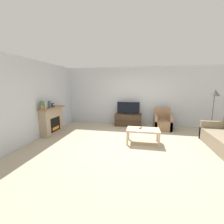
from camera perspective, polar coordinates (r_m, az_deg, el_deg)
The scene contains 14 objects.
ground_plane at distance 5.13m, azimuth 7.65°, elevation -11.22°, with size 24.00×24.00×0.00m, color tan.
wall_back at distance 7.17m, azimuth 9.06°, elevation 5.91°, with size 12.00×0.06×2.70m.
wall_left at distance 5.97m, azimuth -25.62°, elevation 4.24°, with size 0.06×12.00×2.70m.
fireplace at distance 6.26m, azimuth -21.94°, elevation -2.90°, with size 0.42×1.24×1.03m.
mantel_vase_left at distance 5.84m, azimuth -24.18°, elevation 2.45°, with size 0.10×0.10×0.29m.
mantel_vase_centre_left at distance 6.07m, azimuth -22.67°, elevation 2.76°, with size 0.10×0.10×0.28m.
mantel_clock at distance 6.25m, azimuth -21.54°, elevation 2.53°, with size 0.08×0.11×0.15m.
potted_plant at distance 5.71m, azimuth -25.09°, elevation 2.59°, with size 0.18×0.18×0.30m.
tv_stand at distance 7.02m, azimuth 6.14°, elevation -2.98°, with size 1.20×0.52×0.55m.
tv at distance 6.92m, azimuth 6.22°, elevation 1.36°, with size 1.03×0.18×0.56m.
armchair at distance 6.79m, azimuth 18.64°, elevation -3.78°, with size 0.70×0.76×0.89m.
coffee_table at distance 4.95m, azimuth 11.75°, elevation -7.07°, with size 1.04×0.59×0.48m.
remote at distance 5.00m, azimuth 10.84°, elevation -6.01°, with size 0.08×0.16×0.02m.
floor_lamp at distance 6.38m, azimuth 34.48°, elevation 5.05°, with size 0.34×0.34×1.72m.
Camera 1 is at (0.25, -4.78, 1.85)m, focal length 24.00 mm.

